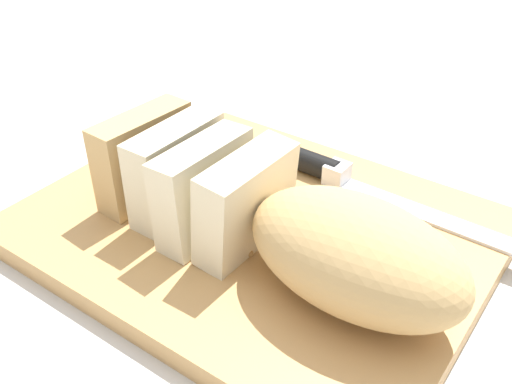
{
  "coord_description": "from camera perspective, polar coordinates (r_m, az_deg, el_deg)",
  "views": [
    {
      "loc": [
        -0.24,
        0.33,
        0.33
      ],
      "look_at": [
        0.0,
        0.0,
        0.05
      ],
      "focal_mm": 41.65,
      "sensor_mm": 36.0,
      "label": 1
    }
  ],
  "objects": [
    {
      "name": "bread_loaf",
      "position": [
        0.45,
        2.19,
        -2.65
      ],
      "size": [
        0.32,
        0.11,
        0.08
      ],
      "rotation": [
        0.0,
        0.0,
        -0.04
      ],
      "color": "tan",
      "rests_on": "cutting_board"
    },
    {
      "name": "ground_plane",
      "position": [
        0.53,
        0.0,
        -4.49
      ],
      "size": [
        3.0,
        3.0,
        0.0
      ],
      "primitive_type": "plane",
      "color": "beige"
    },
    {
      "name": "crumb_near_loaf",
      "position": [
        0.52,
        3.71,
        -2.13
      ],
      "size": [
        0.0,
        0.0,
        0.0
      ],
      "primitive_type": "sphere",
      "color": "tan",
      "rests_on": "cutting_board"
    },
    {
      "name": "bread_knife",
      "position": [
        0.57,
        7.93,
        1.6
      ],
      "size": [
        0.25,
        0.02,
        0.02
      ],
      "rotation": [
        0.0,
        0.0,
        3.13
      ],
      "color": "silver",
      "rests_on": "cutting_board"
    },
    {
      "name": "cutting_board",
      "position": [
        0.52,
        0.0,
        -3.63
      ],
      "size": [
        0.39,
        0.3,
        0.02
      ],
      "primitive_type": "cube",
      "rotation": [
        0.0,
        0.0,
        0.01
      ],
      "color": "tan",
      "rests_on": "ground_plane"
    },
    {
      "name": "crumb_near_knife",
      "position": [
        0.48,
        -0.6,
        -5.92
      ],
      "size": [
        0.01,
        0.01,
        0.01
      ],
      "primitive_type": "sphere",
      "color": "tan",
      "rests_on": "cutting_board"
    }
  ]
}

